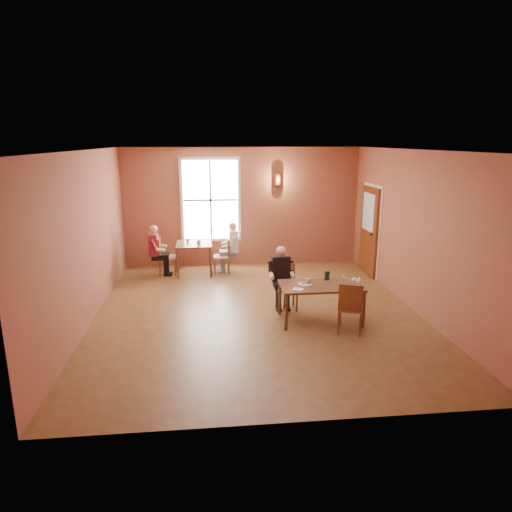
{
  "coord_description": "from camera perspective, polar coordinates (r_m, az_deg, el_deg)",
  "views": [
    {
      "loc": [
        -0.89,
        -8.06,
        3.17
      ],
      "look_at": [
        0.0,
        0.2,
        1.05
      ],
      "focal_mm": 32.0,
      "sensor_mm": 36.0,
      "label": 1
    }
  ],
  "objects": [
    {
      "name": "ceiling",
      "position": [
        8.11,
        0.16,
        13.12
      ],
      "size": [
        6.0,
        7.0,
        0.04
      ],
      "primitive_type": "cube",
      "color": "white",
      "rests_on": "wall_back"
    },
    {
      "name": "main_table",
      "position": [
        8.3,
        8.02,
        -5.78
      ],
      "size": [
        1.44,
        0.81,
        0.68
      ],
      "primitive_type": null,
      "color": "brown",
      "rests_on": "ground"
    },
    {
      "name": "window",
      "position": [
        11.6,
        -5.7,
        6.97
      ],
      "size": [
        1.36,
        0.1,
        1.96
      ],
      "primitive_type": "cube",
      "color": "white",
      "rests_on": "wall_back"
    },
    {
      "name": "sandwich",
      "position": [
        8.17,
        6.57,
        -3.22
      ],
      "size": [
        0.1,
        0.09,
        0.09
      ],
      "primitive_type": "cube",
      "rotation": [
        0.0,
        0.0,
        0.33
      ],
      "color": "tan",
      "rests_on": "main_table"
    },
    {
      "name": "plate_food",
      "position": [
        8.15,
        6.15,
        -3.47
      ],
      "size": [
        0.32,
        0.32,
        0.03
      ],
      "primitive_type": "cylinder",
      "rotation": [
        0.0,
        0.0,
        0.29
      ],
      "color": "silver",
      "rests_on": "main_table"
    },
    {
      "name": "cup_a",
      "position": [
        11.0,
        -7.16,
        1.73
      ],
      "size": [
        0.14,
        0.14,
        0.09
      ],
      "primitive_type": "imported",
      "rotation": [
        0.0,
        0.0,
        -0.27
      ],
      "color": "silver",
      "rests_on": "second_table"
    },
    {
      "name": "goblet_a",
      "position": [
        8.41,
        10.96,
        -2.59
      ],
      "size": [
        0.08,
        0.08,
        0.17
      ],
      "primitive_type": null,
      "rotation": [
        0.0,
        0.0,
        -0.13
      ],
      "color": "white",
      "rests_on": "main_table"
    },
    {
      "name": "wall_right",
      "position": [
        9.1,
        19.3,
        2.94
      ],
      "size": [
        0.04,
        7.0,
        3.0
      ],
      "primitive_type": "cube",
      "color": "brown",
      "rests_on": "ground"
    },
    {
      "name": "door",
      "position": [
        11.25,
        13.9,
        3.03
      ],
      "size": [
        0.12,
        1.04,
        2.1
      ],
      "primitive_type": "cube",
      "color": "maroon",
      "rests_on": "ground"
    },
    {
      "name": "wall_front",
      "position": [
        4.94,
        4.62,
        -5.52
      ],
      "size": [
        6.0,
        0.04,
        3.0
      ],
      "primitive_type": "cube",
      "color": "brown",
      "rests_on": "ground"
    },
    {
      "name": "side_plate",
      "position": [
        8.61,
        12.4,
        -2.82
      ],
      "size": [
        0.18,
        0.18,
        0.01
      ],
      "primitive_type": "cylinder",
      "rotation": [
        0.0,
        0.0,
        -0.1
      ],
      "color": "silver",
      "rests_on": "main_table"
    },
    {
      "name": "chair_diner_main",
      "position": [
        8.77,
        3.84,
        -3.94
      ],
      "size": [
        0.38,
        0.38,
        0.85
      ],
      "primitive_type": null,
      "rotation": [
        0.0,
        0.0,
        3.14
      ],
      "color": "#502C16",
      "rests_on": "ground"
    },
    {
      "name": "napkin",
      "position": [
        7.89,
        5.27,
        -4.15
      ],
      "size": [
        0.23,
        0.23,
        0.01
      ],
      "primitive_type": "cube",
      "rotation": [
        0.0,
        0.0,
        -0.5
      ],
      "color": "silver",
      "rests_on": "main_table"
    },
    {
      "name": "chair_diner_maroon",
      "position": [
        11.19,
        -11.01,
        -0.02
      ],
      "size": [
        0.4,
        0.4,
        0.9
      ],
      "primitive_type": null,
      "rotation": [
        0.0,
        0.0,
        -1.57
      ],
      "color": "#45220F",
      "rests_on": "ground"
    },
    {
      "name": "ground",
      "position": [
        8.71,
        0.14,
        -7.04
      ],
      "size": [
        6.0,
        7.0,
        0.01
      ],
      "primitive_type": "cube",
      "color": "brown",
      "rests_on": "ground"
    },
    {
      "name": "chair_diner_white",
      "position": [
        11.16,
        -4.34,
        0.03
      ],
      "size": [
        0.37,
        0.37,
        0.85
      ],
      "primitive_type": null,
      "rotation": [
        0.0,
        0.0,
        1.57
      ],
      "color": "#4F2E16",
      "rests_on": "ground"
    },
    {
      "name": "wall_sconce",
      "position": [
        11.64,
        2.76,
        9.53
      ],
      "size": [
        0.16,
        0.16,
        0.28
      ],
      "primitive_type": "cylinder",
      "color": "brown",
      "rests_on": "wall_back"
    },
    {
      "name": "goblet_b",
      "position": [
        8.2,
        12.48,
        -3.12
      ],
      "size": [
        0.07,
        0.07,
        0.17
      ],
      "primitive_type": null,
      "rotation": [
        0.0,
        0.0,
        0.09
      ],
      "color": "white",
      "rests_on": "main_table"
    },
    {
      "name": "knife",
      "position": [
        7.98,
        8.09,
        -4.05
      ],
      "size": [
        0.17,
        0.09,
        0.0
      ],
      "primitive_type": "cube",
      "rotation": [
        0.0,
        0.0,
        0.45
      ],
      "color": "white",
      "rests_on": "main_table"
    },
    {
      "name": "diner_white",
      "position": [
        11.12,
        -4.2,
        0.89
      ],
      "size": [
        0.48,
        0.48,
        1.19
      ],
      "primitive_type": null,
      "rotation": [
        0.0,
        0.0,
        1.57
      ],
      "color": "white",
      "rests_on": "ground"
    },
    {
      "name": "wall_left",
      "position": [
        8.5,
        -20.41,
        2.07
      ],
      "size": [
        0.04,
        7.0,
        3.0
      ],
      "primitive_type": "cube",
      "color": "brown",
      "rests_on": "ground"
    },
    {
      "name": "menu_stand",
      "position": [
        8.45,
        8.87,
        -2.44
      ],
      "size": [
        0.11,
        0.09,
        0.17
      ],
      "primitive_type": "cube",
      "rotation": [
        0.0,
        0.0,
        0.42
      ],
      "color": "#182E20",
      "rests_on": "main_table"
    },
    {
      "name": "sunglasses",
      "position": [
        8.06,
        12.65,
        -4.03
      ],
      "size": [
        0.12,
        0.04,
        0.01
      ],
      "primitive_type": "cube",
      "rotation": [
        0.0,
        0.0,
        0.02
      ],
      "color": "black",
      "rests_on": "main_table"
    },
    {
      "name": "cup_b",
      "position": [
        11.2,
        -8.53,
        1.92
      ],
      "size": [
        0.11,
        0.11,
        0.09
      ],
      "primitive_type": "imported",
      "rotation": [
        0.0,
        0.0,
        -0.21
      ],
      "color": "silver",
      "rests_on": "second_table"
    },
    {
      "name": "diner_main",
      "position": [
        8.7,
        3.89,
        -3.08
      ],
      "size": [
        0.46,
        0.46,
        1.15
      ],
      "primitive_type": null,
      "rotation": [
        0.0,
        0.0,
        3.14
      ],
      "color": "#2F221A",
      "rests_on": "ground"
    },
    {
      "name": "second_table",
      "position": [
        11.17,
        -7.67,
        -0.3
      ],
      "size": [
        0.85,
        0.85,
        0.75
      ],
      "primitive_type": null,
      "color": "brown",
      "rests_on": "ground"
    },
    {
      "name": "diner_maroon",
      "position": [
        11.16,
        -11.19,
        0.7
      ],
      "size": [
        0.47,
        0.47,
        1.19
      ],
      "primitive_type": null,
      "rotation": [
        0.0,
        0.0,
        -1.57
      ],
      "color": "maroon",
      "rests_on": "ground"
    },
    {
      "name": "chair_empty",
      "position": [
        7.88,
        11.74,
        -6.25
      ],
      "size": [
        0.51,
        0.51,
        0.89
      ],
      "primitive_type": null,
      "rotation": [
        0.0,
        0.0,
        -0.37
      ],
      "color": "#55301A",
      "rests_on": "ground"
    },
    {
      "name": "wall_back",
      "position": [
        11.71,
        -1.74,
        6.12
      ],
      "size": [
        6.0,
        0.04,
        3.0
      ],
      "primitive_type": "cube",
      "color": "brown",
      "rests_on": "ground"
    }
  ]
}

